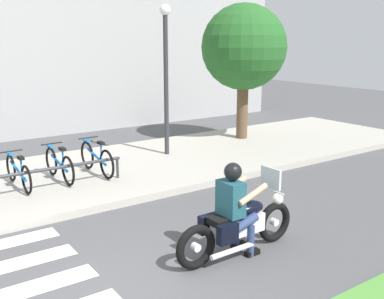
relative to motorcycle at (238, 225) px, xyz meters
The scene contains 9 objects.
ground_plane 2.16m from the motorcycle, behind, with size 48.00×48.00×0.00m, color #4C4C4F.
sidewalk 5.40m from the motorcycle, 113.06° to the left, with size 24.00×4.40×0.15m, color #A8A399.
motorcycle is the anchor object (origin of this frame).
rider 0.38m from the motorcycle, behind, with size 0.63×0.54×1.45m.
bicycle_4 5.08m from the motorcycle, 112.86° to the left, with size 0.48×1.65×0.71m.
bicycle_5 4.81m from the motorcycle, 103.33° to the left, with size 0.48×1.61×0.77m.
bicycle_6 4.69m from the motorcycle, 92.98° to the left, with size 0.48×1.68×0.80m.
street_lamp 6.07m from the motorcycle, 69.03° to the left, with size 0.28×0.28×4.00m.
tree_near_rack 8.02m from the motorcycle, 48.82° to the left, with size 2.56×2.56×4.20m.
Camera 1 is at (-2.06, -4.78, 3.16)m, focal length 42.62 mm.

